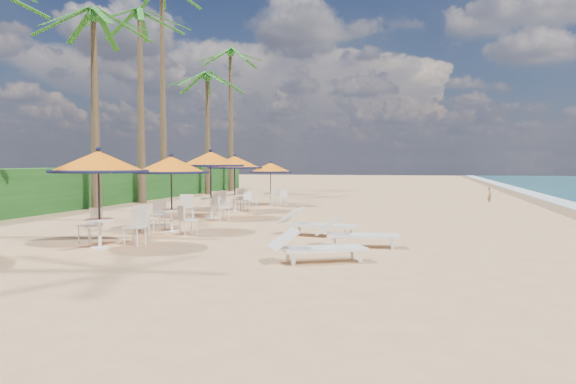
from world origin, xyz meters
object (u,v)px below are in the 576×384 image
at_px(station_1, 170,174).
at_px(station_2, 210,167).
at_px(station_3, 235,169).
at_px(lounger_far, 314,223).
at_px(station_0, 100,171).
at_px(lounger_mid, 354,233).
at_px(station_4, 272,172).
at_px(lounger_near, 314,247).

relative_size(station_1, station_2, 0.91).
xyz_separation_m(station_3, lounger_far, (4.71, -6.96, -1.40)).
relative_size(station_3, lounger_far, 1.07).
bearing_deg(station_0, lounger_mid, 14.93).
xyz_separation_m(station_4, lounger_mid, (5.34, -11.95, -1.29)).
bearing_deg(station_2, lounger_mid, -43.73).
distance_m(station_0, station_3, 10.30).
height_order(station_0, lounger_mid, station_0).
xyz_separation_m(lounger_near, lounger_mid, (0.53, 2.30, 0.00)).
xyz_separation_m(station_0, lounger_mid, (5.86, 1.56, -1.51)).
height_order(station_4, lounger_near, station_4).
distance_m(station_1, station_3, 7.16).
height_order(station_3, lounger_near, station_3).
bearing_deg(station_4, station_2, -95.25).
height_order(station_4, lounger_far, station_4).
bearing_deg(station_1, lounger_far, 2.47).
bearing_deg(lounger_near, station_1, 115.76).
bearing_deg(lounger_mid, station_1, 158.64).
relative_size(station_3, station_4, 1.14).
bearing_deg(station_0, lounger_near, -7.93).
xyz_separation_m(station_0, station_4, (0.52, 13.51, -0.22)).
height_order(station_2, station_3, station_2).
distance_m(station_2, station_4, 6.32).
relative_size(station_0, lounger_far, 1.07).
bearing_deg(station_0, station_3, 91.09).
relative_size(station_0, station_2, 0.95).
bearing_deg(lounger_far, station_3, 133.64).
distance_m(station_0, lounger_far, 5.81).
xyz_separation_m(station_0, lounger_far, (4.52, 3.33, -1.48)).
height_order(lounger_near, lounger_mid, same).
xyz_separation_m(station_1, station_4, (0.23, 10.36, -0.07)).
bearing_deg(station_1, lounger_near, -37.72).
relative_size(station_2, station_3, 1.06).
xyz_separation_m(station_3, lounger_near, (5.52, -11.04, -1.43)).
bearing_deg(station_1, station_4, 88.75).
bearing_deg(station_3, station_0, -88.91).
height_order(lounger_mid, lounger_far, lounger_far).
bearing_deg(station_1, lounger_mid, -15.92).
bearing_deg(lounger_far, lounger_near, -69.27).
height_order(station_1, lounger_far, station_1).
bearing_deg(lounger_mid, station_0, -170.50).
distance_m(station_4, lounger_near, 15.10).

